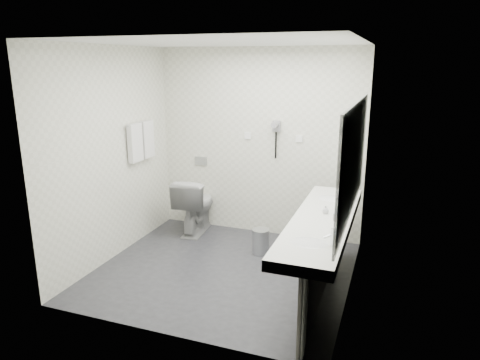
% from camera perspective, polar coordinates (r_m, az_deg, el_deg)
% --- Properties ---
extents(floor, '(2.80, 2.80, 0.00)m').
position_cam_1_polar(floor, '(5.15, -2.18, -11.63)').
color(floor, '#2D2D33').
rests_on(floor, ground).
extents(ceiling, '(2.80, 2.80, 0.00)m').
position_cam_1_polar(ceiling, '(4.60, -2.51, 17.41)').
color(ceiling, white).
rests_on(ceiling, wall_back).
extents(wall_back, '(2.80, 0.00, 2.80)m').
position_cam_1_polar(wall_back, '(5.92, 2.43, 4.74)').
color(wall_back, white).
rests_on(wall_back, floor).
extents(wall_front, '(2.80, 0.00, 2.80)m').
position_cam_1_polar(wall_front, '(3.59, -10.18, -2.38)').
color(wall_front, white).
rests_on(wall_front, floor).
extents(wall_left, '(0.00, 2.60, 2.60)m').
position_cam_1_polar(wall_left, '(5.39, -16.27, 3.12)').
color(wall_left, white).
rests_on(wall_left, floor).
extents(wall_right, '(0.00, 2.60, 2.60)m').
position_cam_1_polar(wall_right, '(4.40, 14.81, 0.59)').
color(wall_right, white).
rests_on(wall_right, floor).
extents(vanity_counter, '(0.55, 2.20, 0.10)m').
position_cam_1_polar(vanity_counter, '(4.37, 10.57, -5.43)').
color(vanity_counter, white).
rests_on(vanity_counter, floor).
extents(vanity_panel, '(0.03, 2.15, 0.75)m').
position_cam_1_polar(vanity_panel, '(4.53, 10.62, -10.50)').
color(vanity_panel, gray).
rests_on(vanity_panel, floor).
extents(vanity_post_near, '(0.06, 0.06, 0.75)m').
position_cam_1_polar(vanity_post_near, '(3.63, 8.24, -17.38)').
color(vanity_post_near, silver).
rests_on(vanity_post_near, floor).
extents(vanity_post_far, '(0.06, 0.06, 0.75)m').
position_cam_1_polar(vanity_post_far, '(5.48, 12.76, -6.01)').
color(vanity_post_far, silver).
rests_on(vanity_post_far, floor).
extents(mirror, '(0.02, 2.20, 1.05)m').
position_cam_1_polar(mirror, '(4.16, 14.53, 2.63)').
color(mirror, '#B2BCC6').
rests_on(mirror, wall_right).
extents(basin_near, '(0.40, 0.31, 0.05)m').
position_cam_1_polar(basin_near, '(3.76, 8.91, -8.24)').
color(basin_near, white).
rests_on(basin_near, vanity_counter).
extents(basin_far, '(0.40, 0.31, 0.05)m').
position_cam_1_polar(basin_far, '(4.97, 11.84, -2.54)').
color(basin_far, white).
rests_on(basin_far, vanity_counter).
extents(faucet_near, '(0.04, 0.04, 0.15)m').
position_cam_1_polar(faucet_near, '(3.70, 11.95, -7.29)').
color(faucet_near, silver).
rests_on(faucet_near, vanity_counter).
extents(faucet_far, '(0.04, 0.04, 0.15)m').
position_cam_1_polar(faucet_far, '(4.92, 14.14, -1.76)').
color(faucet_far, silver).
rests_on(faucet_far, vanity_counter).
extents(soap_bottle_a, '(0.06, 0.06, 0.12)m').
position_cam_1_polar(soap_bottle_a, '(4.28, 12.29, -4.42)').
color(soap_bottle_a, silver).
rests_on(soap_bottle_a, vanity_counter).
extents(soap_bottle_b, '(0.09, 0.09, 0.08)m').
position_cam_1_polar(soap_bottle_b, '(4.46, 11.01, -3.79)').
color(soap_bottle_b, silver).
rests_on(soap_bottle_b, vanity_counter).
extents(soap_bottle_c, '(0.05, 0.05, 0.11)m').
position_cam_1_polar(soap_bottle_c, '(4.21, 12.66, -4.83)').
color(soap_bottle_c, silver).
rests_on(soap_bottle_c, vanity_counter).
extents(glass_left, '(0.07, 0.07, 0.11)m').
position_cam_1_polar(glass_left, '(4.63, 12.68, -3.00)').
color(glass_left, silver).
rests_on(glass_left, vanity_counter).
extents(glass_right, '(0.07, 0.07, 0.11)m').
position_cam_1_polar(glass_right, '(4.58, 13.56, -3.29)').
color(glass_right, silver).
rests_on(glass_right, vanity_counter).
extents(toilet, '(0.50, 0.81, 0.78)m').
position_cam_1_polar(toilet, '(6.14, -5.82, -3.22)').
color(toilet, white).
rests_on(toilet, floor).
extents(flush_plate, '(0.18, 0.02, 0.12)m').
position_cam_1_polar(flush_plate, '(6.27, -5.08, 2.48)').
color(flush_plate, '#B2B5BA').
rests_on(flush_plate, wall_back).
extents(pedal_bin, '(0.22, 0.22, 0.30)m').
position_cam_1_polar(pedal_bin, '(5.51, 2.68, -8.01)').
color(pedal_bin, '#B2B5BA').
rests_on(pedal_bin, floor).
extents(bin_lid, '(0.21, 0.21, 0.02)m').
position_cam_1_polar(bin_lid, '(5.45, 2.70, -6.49)').
color(bin_lid, '#B2B5BA').
rests_on(bin_lid, pedal_bin).
extents(towel_rail, '(0.02, 0.62, 0.02)m').
position_cam_1_polar(towel_rail, '(5.76, -12.88, 7.11)').
color(towel_rail, silver).
rests_on(towel_rail, wall_left).
extents(towel_near, '(0.07, 0.24, 0.48)m').
position_cam_1_polar(towel_near, '(5.68, -13.42, 4.71)').
color(towel_near, white).
rests_on(towel_near, towel_rail).
extents(towel_far, '(0.07, 0.24, 0.48)m').
position_cam_1_polar(towel_far, '(5.91, -11.94, 5.19)').
color(towel_far, white).
rests_on(towel_far, towel_rail).
extents(dryer_cradle, '(0.10, 0.04, 0.14)m').
position_cam_1_polar(dryer_cradle, '(5.78, 4.75, 6.96)').
color(dryer_cradle, gray).
rests_on(dryer_cradle, wall_back).
extents(dryer_barrel, '(0.08, 0.14, 0.08)m').
position_cam_1_polar(dryer_barrel, '(5.71, 4.57, 7.17)').
color(dryer_barrel, gray).
rests_on(dryer_barrel, dryer_cradle).
extents(dryer_cord, '(0.02, 0.02, 0.35)m').
position_cam_1_polar(dryer_cord, '(5.81, 4.66, 4.50)').
color(dryer_cord, black).
rests_on(dryer_cord, dryer_cradle).
extents(switch_plate_a, '(0.09, 0.02, 0.09)m').
position_cam_1_polar(switch_plate_a, '(5.93, 1.02, 5.76)').
color(switch_plate_a, white).
rests_on(switch_plate_a, wall_back).
extents(switch_plate_b, '(0.09, 0.02, 0.09)m').
position_cam_1_polar(switch_plate_b, '(5.75, 7.66, 5.32)').
color(switch_plate_b, white).
rests_on(switch_plate_b, wall_back).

